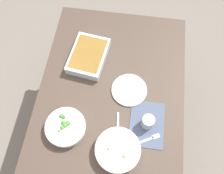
{
  "coord_description": "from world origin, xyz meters",
  "views": [
    {
      "loc": [
        -0.64,
        -0.09,
        2.12
      ],
      "look_at": [
        0.0,
        0.0,
        0.74
      ],
      "focal_mm": 39.05,
      "sensor_mm": 36.0,
      "label": 1
    }
  ],
  "objects": [
    {
      "name": "placemat",
      "position": [
        -0.21,
        -0.24,
        0.74
      ],
      "size": [
        0.28,
        0.2,
        0.0
      ],
      "primitive_type": "cube",
      "rotation": [
        0.0,
        0.0,
        0.0
      ],
      "color": "#4C5670",
      "rests_on": "dining_table"
    },
    {
      "name": "fork_on_table",
      "position": [
        -0.3,
        -0.25,
        0.74
      ],
      "size": [
        0.1,
        0.16,
        0.01
      ],
      "color": "silver",
      "rests_on": "dining_table"
    },
    {
      "name": "broccoli_bowl",
      "position": [
        -0.3,
        0.23,
        0.77
      ],
      "size": [
        0.23,
        0.23,
        0.06
      ],
      "color": "white",
      "rests_on": "dining_table"
    },
    {
      "name": "dining_table",
      "position": [
        0.0,
        0.0,
        0.65
      ],
      "size": [
        1.2,
        0.9,
        0.74
      ],
      "color": "#4C3D33",
      "rests_on": "ground_plane"
    },
    {
      "name": "baking_dish",
      "position": [
        0.19,
        0.18,
        0.77
      ],
      "size": [
        0.33,
        0.26,
        0.06
      ],
      "color": "silver",
      "rests_on": "dining_table"
    },
    {
      "name": "ground_plane",
      "position": [
        0.0,
        0.0,
        0.0
      ],
      "size": [
        6.0,
        6.0,
        0.0
      ],
      "primitive_type": "plane",
      "color": "slate"
    },
    {
      "name": "stew_bowl",
      "position": [
        -0.39,
        -0.09,
        0.77
      ],
      "size": [
        0.25,
        0.25,
        0.06
      ],
      "color": "white",
      "rests_on": "dining_table"
    },
    {
      "name": "side_plate",
      "position": [
        -0.01,
        -0.11,
        0.75
      ],
      "size": [
        0.22,
        0.22,
        0.01
      ],
      "primitive_type": "cylinder",
      "color": "silver",
      "rests_on": "dining_table"
    },
    {
      "name": "drink_cup",
      "position": [
        -0.21,
        -0.24,
        0.78
      ],
      "size": [
        0.07,
        0.07,
        0.08
      ],
      "color": "#B2BCC6",
      "rests_on": "dining_table"
    },
    {
      "name": "spoon_by_stew",
      "position": [
        -0.28,
        -0.07,
        0.74
      ],
      "size": [
        0.18,
        0.04,
        0.01
      ],
      "color": "silver",
      "rests_on": "dining_table"
    }
  ]
}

